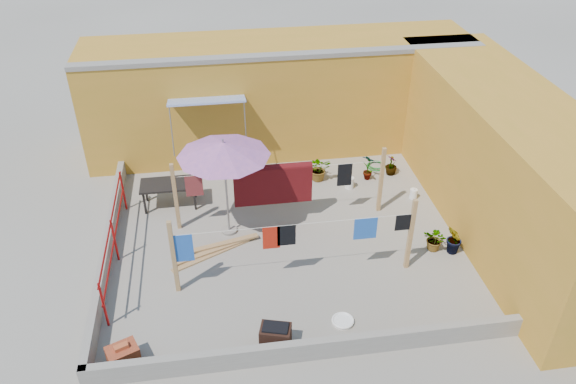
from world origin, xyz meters
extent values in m
plane|color=#9E998E|center=(0.00, 0.00, 0.00)|extent=(80.00, 80.00, 0.00)
cube|color=#BF822A|center=(0.50, 4.70, 1.60)|extent=(11.00, 2.40, 3.20)
cube|color=gray|center=(0.50, 3.65, 3.15)|extent=(11.00, 0.35, 0.12)
cube|color=#2D51B2|center=(-1.60, 3.15, 2.25)|extent=(2.00, 0.79, 0.22)
cylinder|color=gray|center=(-2.55, 2.78, 1.60)|extent=(0.03, 0.30, 1.28)
cylinder|color=gray|center=(-0.65, 2.78, 1.60)|extent=(0.03, 0.30, 1.28)
cube|color=#BF822A|center=(5.20, 0.00, 1.60)|extent=(2.40, 9.00, 3.20)
cube|color=gray|center=(0.00, -3.58, 0.22)|extent=(8.30, 0.16, 0.44)
cube|color=gray|center=(-4.08, 0.00, 0.22)|extent=(0.16, 7.30, 0.44)
cylinder|color=#A51010|center=(-3.85, -2.20, 0.55)|extent=(0.05, 0.05, 1.10)
cylinder|color=#A51010|center=(-3.85, -0.20, 0.55)|extent=(0.05, 0.05, 1.10)
cylinder|color=#A51010|center=(-3.85, 1.80, 0.55)|extent=(0.05, 0.05, 1.10)
cylinder|color=#A51010|center=(-3.85, -0.20, 1.05)|extent=(0.04, 4.20, 0.04)
cylinder|color=#A51010|center=(-3.85, -0.20, 0.60)|extent=(0.04, 4.20, 0.04)
cube|color=tan|center=(-2.50, -1.40, 0.90)|extent=(0.09, 0.09, 1.80)
cube|color=tan|center=(2.50, -1.40, 0.90)|extent=(0.09, 0.09, 1.80)
cube|color=tan|center=(2.50, 0.80, 0.90)|extent=(0.09, 0.09, 1.80)
cube|color=tan|center=(-2.50, 0.80, 0.90)|extent=(0.09, 0.09, 1.80)
cylinder|color=silver|center=(0.00, -1.40, 1.45)|extent=(5.00, 0.01, 0.01)
cylinder|color=silver|center=(0.00, 0.80, 1.45)|extent=(5.00, 0.01, 0.01)
cube|color=#4C0C0F|center=(-0.19, 0.80, 1.02)|extent=(1.88, 0.22, 0.97)
cube|color=black|center=(1.57, 0.80, 1.14)|extent=(0.35, 0.02, 0.61)
cube|color=maroon|center=(-2.04, 0.80, 1.17)|extent=(0.41, 0.02, 0.56)
cube|color=blue|center=(-2.30, -1.40, 1.11)|extent=(0.43, 0.02, 0.67)
cube|color=black|center=(-0.18, -1.40, 1.20)|extent=(0.38, 0.02, 0.50)
cube|color=#B21E0E|center=(-0.50, -1.40, 1.17)|extent=(0.36, 0.02, 0.56)
cube|color=blue|center=(1.49, -1.40, 1.18)|extent=(0.49, 0.02, 0.53)
cube|color=black|center=(2.30, -1.40, 1.25)|extent=(0.34, 0.02, 0.40)
cylinder|color=gray|center=(-1.31, 0.47, 0.03)|extent=(0.38, 0.38, 0.06)
cylinder|color=gray|center=(-1.31, 0.47, 1.20)|extent=(0.05, 0.05, 2.40)
cone|color=#BA649E|center=(-1.31, 0.47, 2.28)|extent=(2.71, 2.71, 0.33)
cylinder|color=gray|center=(-1.31, 0.47, 2.47)|extent=(0.04, 0.04, 0.10)
cube|color=black|center=(-2.72, 1.81, 0.64)|extent=(1.42, 0.71, 0.05)
cube|color=black|center=(-3.34, 1.52, 0.31)|extent=(0.05, 0.05, 0.62)
cube|color=black|center=(-3.34, 2.09, 0.31)|extent=(0.05, 0.05, 0.62)
cube|color=black|center=(-2.10, 1.52, 0.31)|extent=(0.05, 0.05, 0.62)
cube|color=black|center=(-2.10, 2.09, 0.31)|extent=(0.05, 0.05, 0.62)
cube|color=#9F4524|center=(-3.45, -3.20, 0.20)|extent=(0.66, 0.58, 0.40)
cube|color=#BE4A2C|center=(-3.45, -3.20, 0.44)|extent=(0.28, 0.21, 0.08)
cube|color=tan|center=(-1.77, -0.38, 0.02)|extent=(1.81, 1.00, 0.04)
cube|color=tan|center=(-1.69, -0.26, 0.06)|extent=(1.87, 0.85, 0.04)
cube|color=tan|center=(-1.61, -0.14, 0.11)|extent=(1.93, 0.59, 0.04)
cube|color=black|center=(-0.66, -3.20, 0.24)|extent=(0.65, 0.52, 0.47)
cube|color=black|center=(-0.66, -3.20, 0.49)|extent=(0.54, 0.40, 0.04)
cylinder|color=white|center=(0.73, -2.82, 0.03)|extent=(0.42, 0.42, 0.06)
torus|color=white|center=(0.73, -2.82, 0.06)|extent=(0.45, 0.45, 0.05)
cylinder|color=white|center=(3.56, 1.18, 0.13)|extent=(0.20, 0.20, 0.27)
cylinder|color=white|center=(3.56, 1.18, 0.29)|extent=(0.05, 0.05, 0.04)
cylinder|color=white|center=(2.02, 1.92, 0.16)|extent=(0.23, 0.23, 0.32)
cylinder|color=white|center=(2.02, 1.92, 0.34)|extent=(0.06, 0.06, 0.05)
torus|color=#186F23|center=(3.05, 2.88, 0.02)|extent=(0.54, 0.54, 0.04)
torus|color=#186F23|center=(3.05, 2.88, 0.06)|extent=(0.45, 0.45, 0.04)
imported|color=#1A5719|center=(1.28, 2.45, 0.35)|extent=(0.65, 0.57, 0.70)
imported|color=#1A5719|center=(3.33, 2.44, 0.29)|extent=(0.42, 0.42, 0.59)
imported|color=#1A5719|center=(2.63, 2.28, 0.39)|extent=(0.48, 0.49, 0.78)
imported|color=#1A5719|center=(3.70, -1.11, 0.39)|extent=(0.44, 0.50, 0.78)
imported|color=#1A5719|center=(3.34, -0.92, 0.29)|extent=(0.70, 0.70, 0.59)
camera|label=1|loc=(-1.50, -10.38, 8.31)|focal=35.00mm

